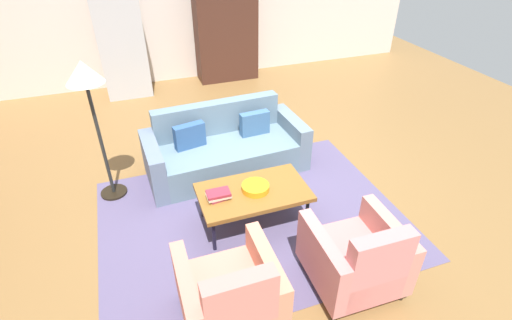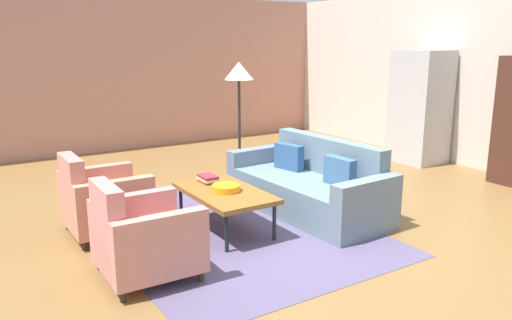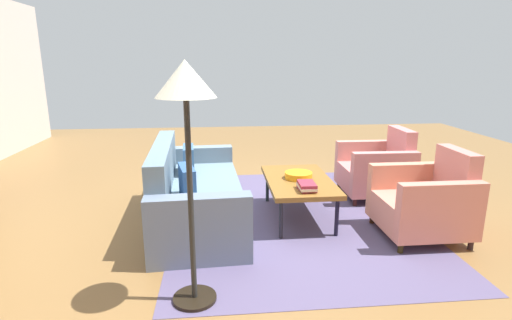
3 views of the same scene
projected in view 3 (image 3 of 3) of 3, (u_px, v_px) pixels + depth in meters
name	position (u px, v px, depth m)	size (l,w,h in m)	color
ground_plane	(238.00, 210.00, 4.64)	(11.95, 11.95, 0.00)	brown
area_rug	(293.00, 216.00, 4.44)	(3.40, 2.60, 0.01)	#564D6F
couch	(190.00, 196.00, 4.26)	(2.14, 1.00, 0.86)	slate
coffee_table	(299.00, 182.00, 4.35)	(1.20, 0.70, 0.44)	#242227
armchair_left	(427.00, 203.00, 3.89)	(0.80, 0.80, 0.88)	#312811
armchair_right	(379.00, 170.00, 5.05)	(0.82, 0.82, 0.88)	#3B1C1B
fruit_bowl	(298.00, 175.00, 4.35)	(0.30, 0.30, 0.07)	orange
book_stack	(307.00, 186.00, 3.95)	(0.25, 0.18, 0.08)	#8E313E
floor_lamp	(186.00, 103.00, 2.55)	(0.40, 0.40, 1.72)	black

